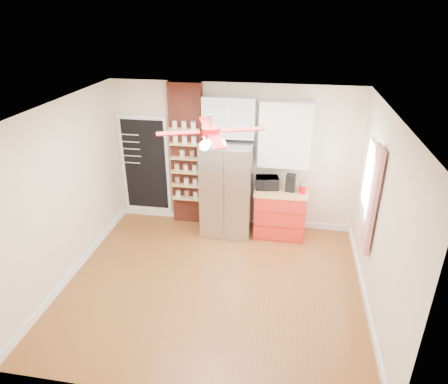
% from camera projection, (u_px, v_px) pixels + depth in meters
% --- Properties ---
extents(floor, '(4.50, 4.50, 0.00)m').
position_uv_depth(floor, '(213.00, 284.00, 6.13)').
color(floor, brown).
rests_on(floor, ground).
extents(ceiling, '(4.50, 4.50, 0.00)m').
position_uv_depth(ceiling, '(211.00, 110.00, 4.98)').
color(ceiling, white).
rests_on(ceiling, wall_back).
extents(wall_back, '(4.50, 0.02, 2.70)m').
position_uv_depth(wall_back, '(233.00, 157.00, 7.34)').
color(wall_back, beige).
rests_on(wall_back, floor).
extents(wall_front, '(4.50, 0.02, 2.70)m').
position_uv_depth(wall_front, '(171.00, 302.00, 3.77)').
color(wall_front, beige).
rests_on(wall_front, floor).
extents(wall_left, '(0.02, 4.00, 2.70)m').
position_uv_depth(wall_left, '(63.00, 195.00, 5.89)').
color(wall_left, beige).
rests_on(wall_left, floor).
extents(wall_right, '(0.02, 4.00, 2.70)m').
position_uv_depth(wall_right, '(381.00, 220.00, 5.21)').
color(wall_right, beige).
rests_on(wall_right, floor).
extents(chalkboard, '(0.95, 0.05, 1.95)m').
position_uv_depth(chalkboard, '(145.00, 165.00, 7.67)').
color(chalkboard, white).
rests_on(chalkboard, wall_back).
extents(brick_pillar, '(0.60, 0.16, 2.70)m').
position_uv_depth(brick_pillar, '(187.00, 156.00, 7.39)').
color(brick_pillar, maroon).
rests_on(brick_pillar, floor).
extents(fridge, '(0.90, 0.70, 1.75)m').
position_uv_depth(fridge, '(227.00, 189.00, 7.22)').
color(fridge, '#B4B4B9').
rests_on(fridge, floor).
extents(upper_glass_cabinet, '(0.90, 0.35, 0.70)m').
position_uv_depth(upper_glass_cabinet, '(229.00, 117.00, 6.85)').
color(upper_glass_cabinet, white).
rests_on(upper_glass_cabinet, wall_back).
extents(red_cabinet, '(0.94, 0.64, 0.90)m').
position_uv_depth(red_cabinet, '(280.00, 212.00, 7.29)').
color(red_cabinet, red).
rests_on(red_cabinet, floor).
extents(upper_shelf_unit, '(0.90, 0.30, 1.15)m').
position_uv_depth(upper_shelf_unit, '(285.00, 135.00, 6.84)').
color(upper_shelf_unit, white).
rests_on(upper_shelf_unit, wall_back).
extents(window, '(0.04, 0.75, 1.05)m').
position_uv_depth(window, '(371.00, 179.00, 5.93)').
color(window, white).
rests_on(window, wall_right).
extents(curtain, '(0.06, 0.40, 1.55)m').
position_uv_depth(curtain, '(372.00, 201.00, 5.49)').
color(curtain, red).
rests_on(curtain, wall_right).
extents(ceiling_fan, '(1.40, 1.40, 0.44)m').
position_uv_depth(ceiling_fan, '(211.00, 132.00, 5.09)').
color(ceiling_fan, silver).
rests_on(ceiling_fan, ceiling).
extents(toaster_oven, '(0.44, 0.33, 0.22)m').
position_uv_depth(toaster_oven, '(267.00, 183.00, 7.12)').
color(toaster_oven, black).
rests_on(toaster_oven, red_cabinet).
extents(coffee_maker, '(0.19, 0.21, 0.30)m').
position_uv_depth(coffee_maker, '(291.00, 183.00, 7.02)').
color(coffee_maker, black).
rests_on(coffee_maker, red_cabinet).
extents(canister_left, '(0.11, 0.11, 0.15)m').
position_uv_depth(canister_left, '(303.00, 189.00, 6.95)').
color(canister_left, red).
rests_on(canister_left, red_cabinet).
extents(canister_right, '(0.14, 0.14, 0.15)m').
position_uv_depth(canister_right, '(303.00, 186.00, 7.06)').
color(canister_right, '#A21009').
rests_on(canister_right, red_cabinet).
extents(pantry_jar_oats, '(0.12, 0.12, 0.13)m').
position_uv_depth(pantry_jar_oats, '(182.00, 153.00, 7.26)').
color(pantry_jar_oats, beige).
rests_on(pantry_jar_oats, brick_pillar).
extents(pantry_jar_beans, '(0.12, 0.12, 0.12)m').
position_uv_depth(pantry_jar_beans, '(192.00, 154.00, 7.24)').
color(pantry_jar_beans, '#8C6547').
rests_on(pantry_jar_beans, brick_pillar).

